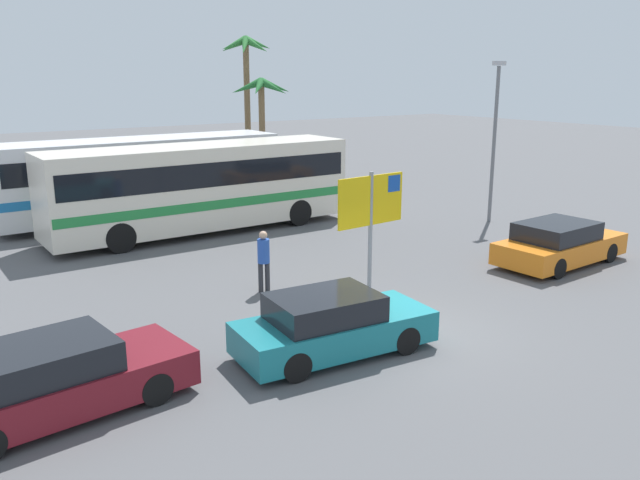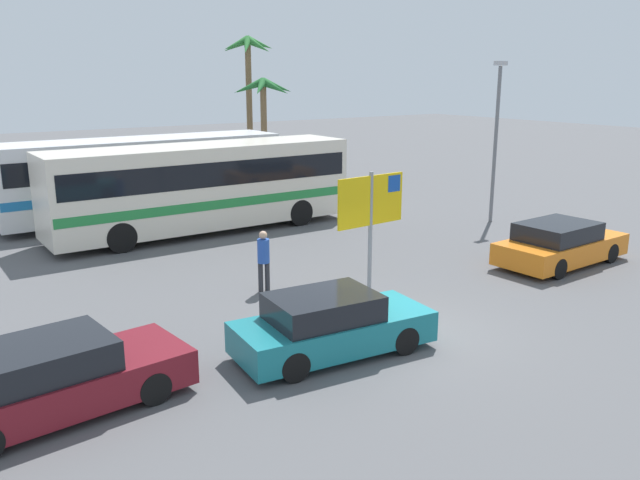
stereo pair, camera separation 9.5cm
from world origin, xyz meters
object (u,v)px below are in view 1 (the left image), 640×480
Objects in this scene: ferry_sign at (372,205)px; car_orange at (559,244)px; car_maroon at (54,380)px; bus_rear_coach at (142,174)px; car_teal at (332,325)px; pedestrian_near_sign at (264,256)px; bus_front_coach at (201,184)px.

car_orange is at bearing -15.96° from ferry_sign.
ferry_sign reaches higher than car_maroon.
bus_rear_coach is 15.20m from car_teal.
pedestrian_near_sign reaches higher than car_maroon.
ferry_sign is 0.75× the size of car_teal.
bus_front_coach is 13.30m from car_maroon.
ferry_sign is at bearing 165.49° from car_orange.
bus_rear_coach reaches higher than car_maroon.
ferry_sign is (0.82, -8.72, 0.54)m from bus_front_coach.
car_maroon is 5.32m from car_teal.
car_teal is at bearing -174.03° from car_orange.
bus_front_coach is 12.36m from car_orange.
car_teal is at bearing -171.90° from pedestrian_near_sign.
bus_front_coach is at bearing 6.98° from pedestrian_near_sign.
car_maroon is at bearing -170.24° from ferry_sign.
ferry_sign is at bearing -84.63° from bus_front_coach.
car_orange is 0.98× the size of car_maroon.
bus_rear_coach is 2.42× the size of car_maroon.
car_teal is (5.27, -0.69, -0.00)m from car_maroon.
car_maroon is at bearing 178.08° from car_teal.
car_teal is 2.56× the size of pedestrian_near_sign.
bus_front_coach is 11.77m from car_teal.
bus_rear_coach is 12.47m from ferry_sign.
pedestrian_near_sign is (0.85, 4.24, 0.34)m from car_teal.
bus_rear_coach is 15.96m from car_maroon.
bus_rear_coach is 2.47× the size of car_orange.
bus_front_coach reaches higher than car_maroon.
car_teal is (-1.55, -15.07, -1.15)m from bus_rear_coach.
car_orange is (7.97, -13.69, -1.15)m from bus_rear_coach.
pedestrian_near_sign is at bearing -102.46° from bus_front_coach.
bus_rear_coach is 6.68× the size of pedestrian_near_sign.
bus_front_coach is 2.61× the size of car_teal.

